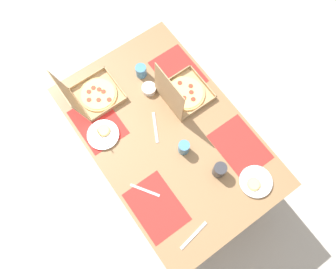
# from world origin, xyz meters

# --- Properties ---
(ground_plane) EXTENTS (6.00, 6.00, 0.00)m
(ground_plane) POSITION_xyz_m (0.00, 0.00, 0.00)
(ground_plane) COLOR beige
(dining_table) EXTENTS (1.47, 0.94, 0.75)m
(dining_table) POSITION_xyz_m (0.00, 0.00, 0.64)
(dining_table) COLOR #3F3328
(dining_table) RESTS_ON ground_plane
(placemat_near_left) EXTENTS (0.36, 0.26, 0.00)m
(placemat_near_left) POSITION_xyz_m (-0.33, -0.32, 0.75)
(placemat_near_left) COLOR red
(placemat_near_left) RESTS_ON dining_table
(placemat_near_right) EXTENTS (0.36, 0.26, 0.00)m
(placemat_near_right) POSITION_xyz_m (0.33, -0.32, 0.75)
(placemat_near_right) COLOR red
(placemat_near_right) RESTS_ON dining_table
(placemat_far_left) EXTENTS (0.36, 0.26, 0.00)m
(placemat_far_left) POSITION_xyz_m (-0.33, 0.32, 0.75)
(placemat_far_left) COLOR red
(placemat_far_left) RESTS_ON dining_table
(placemat_far_right) EXTENTS (0.36, 0.26, 0.00)m
(placemat_far_right) POSITION_xyz_m (0.33, 0.32, 0.75)
(placemat_far_right) COLOR red
(placemat_far_right) RESTS_ON dining_table
(pizza_box_center) EXTENTS (0.28, 0.34, 0.32)m
(pizza_box_center) POSITION_xyz_m (0.50, 0.25, 0.80)
(pizza_box_center) COLOR tan
(pizza_box_center) RESTS_ON dining_table
(pizza_box_edge_far) EXTENTS (0.29, 0.29, 0.33)m
(pizza_box_edge_far) POSITION_xyz_m (0.16, -0.23, 0.80)
(pizza_box_edge_far) COLOR tan
(pizza_box_edge_far) RESTS_ON dining_table
(plate_far_right) EXTENTS (0.20, 0.20, 0.03)m
(plate_far_right) POSITION_xyz_m (-0.56, -0.25, 0.76)
(plate_far_right) COLOR white
(plate_far_right) RESTS_ON dining_table
(plate_middle) EXTENTS (0.20, 0.20, 0.03)m
(plate_middle) POSITION_xyz_m (0.24, 0.34, 0.76)
(plate_middle) COLOR white
(plate_middle) RESTS_ON dining_table
(cup_spare) EXTENTS (0.07, 0.07, 0.09)m
(cup_spare) POSITION_xyz_m (0.46, -0.11, 0.80)
(cup_spare) COLOR teal
(cup_spare) RESTS_ON dining_table
(cup_clear_right) EXTENTS (0.08, 0.08, 0.11)m
(cup_clear_right) POSITION_xyz_m (-0.38, -0.11, 0.81)
(cup_clear_right) COLOR #333338
(cup_clear_right) RESTS_ON dining_table
(cup_clear_left) EXTENTS (0.07, 0.07, 0.10)m
(cup_clear_left) POSITION_xyz_m (-0.14, -0.02, 0.80)
(cup_clear_left) COLOR teal
(cup_clear_left) RESTS_ON dining_table
(condiment_bowl) EXTENTS (0.09, 0.09, 0.04)m
(condiment_bowl) POSITION_xyz_m (0.33, -0.08, 0.77)
(condiment_bowl) COLOR white
(condiment_bowl) RESTS_ON dining_table
(fork_by_far_left) EXTENTS (0.17, 0.12, 0.00)m
(fork_by_far_left) POSITION_xyz_m (-0.21, 0.32, 0.76)
(fork_by_far_left) COLOR #B7B7BC
(fork_by_far_left) RESTS_ON dining_table
(knife_by_near_right) EXTENTS (0.05, 0.21, 0.00)m
(knife_by_near_right) POSITION_xyz_m (-0.59, 0.24, 0.76)
(knife_by_near_right) COLOR #B7B7BC
(knife_by_near_right) RESTS_ON dining_table
(knife_by_far_right) EXTENTS (0.19, 0.11, 0.00)m
(knife_by_far_right) POSITION_xyz_m (0.09, 0.04, 0.76)
(knife_by_far_right) COLOR #B7B7BC
(knife_by_far_right) RESTS_ON dining_table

